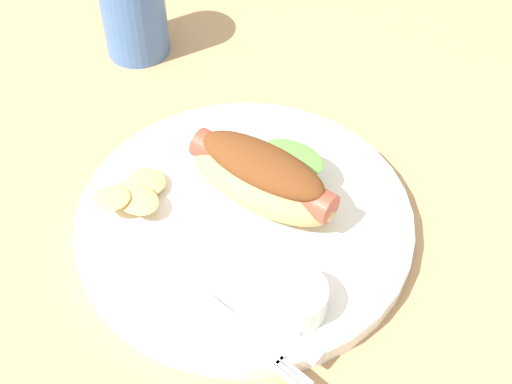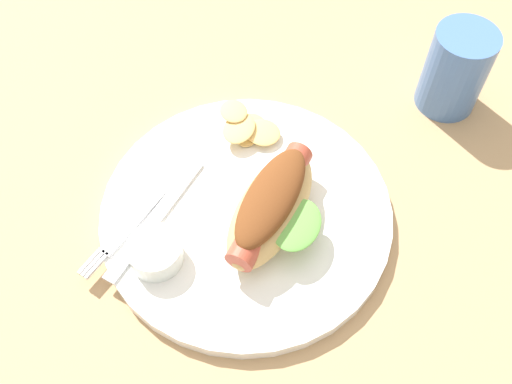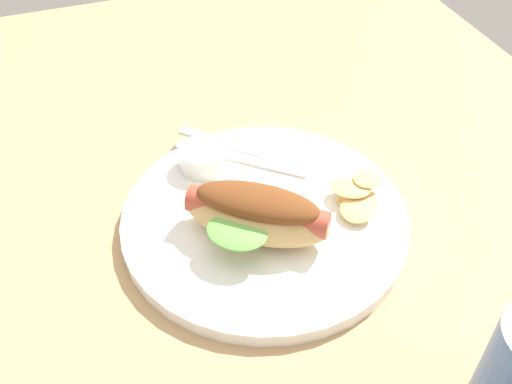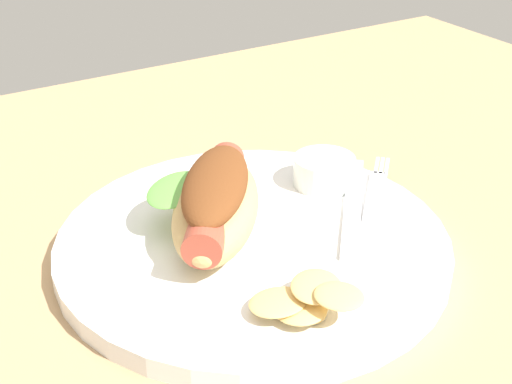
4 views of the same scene
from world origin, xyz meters
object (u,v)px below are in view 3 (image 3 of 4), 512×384
plate (265,219)px  hot_dog (257,213)px  sauce_ramekin (203,158)px  fork (238,146)px  chips_pile (358,196)px  knife (241,158)px

plate → hot_dog: (-2.25, 1.68, 3.64)cm
sauce_ramekin → fork: sauce_ramekin is taller
hot_dog → sauce_ramekin: size_ratio=2.93×
plate → sauce_ramekin: 10.45cm
chips_pile → fork: bearing=34.1°
hot_dog → knife: size_ratio=0.97×
plate → knife: (9.19, -0.51, 0.98)cm
knife → chips_pile: (-11.00, -9.25, 0.93)cm
fork → knife: bearing=125.2°
chips_pile → sauce_ramekin: bearing=50.5°
hot_dog → sauce_ramekin: 12.03cm
plate → fork: (11.37, -0.84, 1.00)cm
plate → fork: size_ratio=2.65×
hot_dog → knife: bearing=-64.6°
plate → knife: bearing=-3.1°
sauce_ramekin → fork: (1.91, -4.76, -1.06)cm
knife → chips_pile: bearing=169.7°
plate → hot_dog: bearing=143.3°
hot_dog → chips_pile: hot_dog is taller
hot_dog → plate: bearing=-90.5°
hot_dog → chips_pile: 11.57cm
knife → chips_pile: 14.40cm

